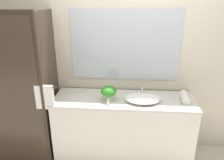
{
  "coord_description": "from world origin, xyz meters",
  "views": [
    {
      "loc": [
        0.05,
        -2.51,
        2.12
      ],
      "look_at": [
        -0.15,
        0.0,
        1.15
      ],
      "focal_mm": 34.74,
      "sensor_mm": 36.0,
      "label": 1
    }
  ],
  "objects": [
    {
      "name": "ground_plane",
      "position": [
        0.0,
        0.0,
        0.0
      ],
      "size": [
        8.0,
        8.0,
        0.0
      ],
      "primitive_type": "plane",
      "color": "beige"
    },
    {
      "name": "vanity_cabinet",
      "position": [
        0.0,
        0.01,
        0.45
      ],
      "size": [
        1.8,
        0.58,
        0.9
      ],
      "color": "silver",
      "rests_on": "ground_plane"
    },
    {
      "name": "potted_plant",
      "position": [
        -0.19,
        -0.06,
        1.01
      ],
      "size": [
        0.2,
        0.2,
        0.19
      ],
      "color": "beige",
      "rests_on": "vanity_cabinet"
    },
    {
      "name": "amenity_bottle_body_wash",
      "position": [
        -0.55,
        0.15,
        0.93
      ],
      "size": [
        0.03,
        0.03,
        0.07
      ],
      "color": "silver",
      "rests_on": "vanity_cabinet"
    },
    {
      "name": "sink_basin",
      "position": [
        0.24,
        -0.05,
        0.94
      ],
      "size": [
        0.45,
        0.34,
        0.08
      ],
      "primitive_type": "ellipsoid",
      "color": "white",
      "rests_on": "vanity_cabinet"
    },
    {
      "name": "faucet",
      "position": [
        0.24,
        0.12,
        0.94
      ],
      "size": [
        0.17,
        0.14,
        0.13
      ],
      "color": "silver",
      "rests_on": "vanity_cabinet"
    },
    {
      "name": "amenity_bottle_lotion",
      "position": [
        -0.18,
        -0.22,
        0.94
      ],
      "size": [
        0.03,
        0.03,
        0.08
      ],
      "color": "white",
      "rests_on": "vanity_cabinet"
    },
    {
      "name": "wall_back_with_mirror",
      "position": [
        0.0,
        0.34,
        1.31
      ],
      "size": [
        4.4,
        0.06,
        2.6
      ],
      "color": "beige",
      "rests_on": "ground_plane"
    },
    {
      "name": "rolled_towel_near_edge",
      "position": [
        0.76,
        -0.0,
        0.95
      ],
      "size": [
        0.11,
        0.24,
        0.09
      ],
      "primitive_type": "cylinder",
      "rotation": [
        1.57,
        0.0,
        -0.06
      ],
      "color": "white",
      "rests_on": "vanity_cabinet"
    },
    {
      "name": "shower_enclosure",
      "position": [
        -1.28,
        -0.19,
        1.03
      ],
      "size": [
        1.2,
        0.59,
        2.0
      ],
      "color": "#2D2319",
      "rests_on": "ground_plane"
    },
    {
      "name": "soap_dish",
      "position": [
        -0.64,
        -0.09,
        0.91
      ],
      "size": [
        0.1,
        0.07,
        0.04
      ],
      "color": "silver",
      "rests_on": "vanity_cabinet"
    }
  ]
}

